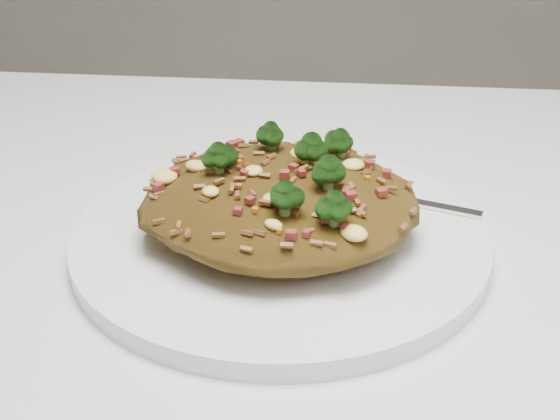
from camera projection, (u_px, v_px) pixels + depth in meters
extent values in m
cube|color=silver|center=(264.00, 318.00, 0.50)|extent=(1.20, 0.80, 0.04)
cylinder|color=white|center=(280.00, 238.00, 0.53)|extent=(0.28, 0.28, 0.01)
ellipsoid|color=brown|center=(280.00, 201.00, 0.52)|extent=(0.19, 0.17, 0.04)
ellipsoid|color=#103407|center=(271.00, 134.00, 0.55)|extent=(0.02, 0.02, 0.02)
ellipsoid|color=#103407|center=(329.00, 171.00, 0.49)|extent=(0.02, 0.02, 0.02)
ellipsoid|color=#103407|center=(311.00, 148.00, 0.52)|extent=(0.02, 0.02, 0.02)
ellipsoid|color=#103407|center=(219.00, 156.00, 0.51)|extent=(0.02, 0.02, 0.02)
ellipsoid|color=#103407|center=(285.00, 195.00, 0.46)|extent=(0.02, 0.02, 0.02)
ellipsoid|color=#103407|center=(340.00, 141.00, 0.54)|extent=(0.02, 0.02, 0.02)
ellipsoid|color=#103407|center=(334.00, 206.00, 0.46)|extent=(0.02, 0.02, 0.02)
cube|color=silver|center=(435.00, 206.00, 0.56)|extent=(0.10, 0.04, 0.00)
cube|color=silver|center=(309.00, 182.00, 0.59)|extent=(0.04, 0.03, 0.00)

